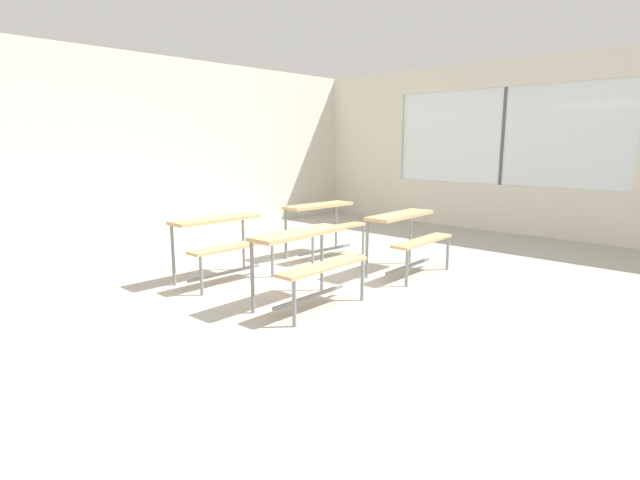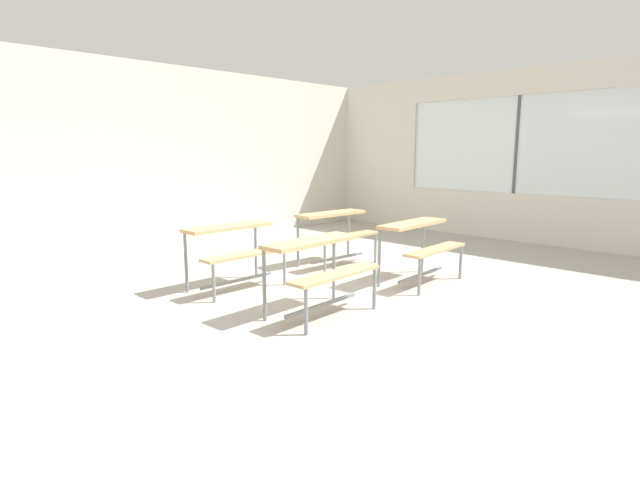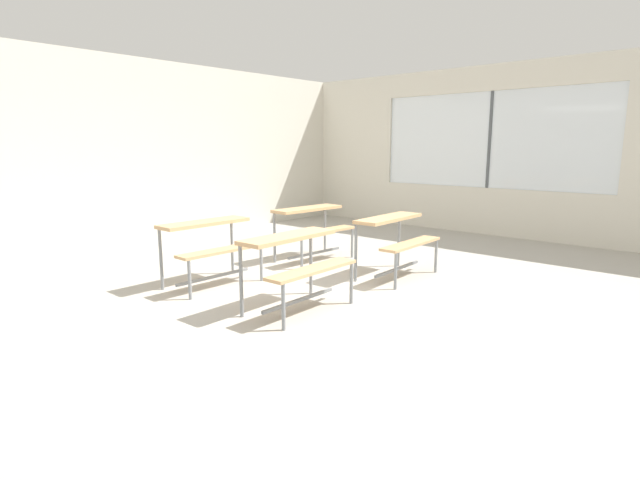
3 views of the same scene
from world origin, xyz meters
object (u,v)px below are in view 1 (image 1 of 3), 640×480
desk_bench_r0c1 (408,229)px  desk_bench_r1c1 (324,217)px  desk_bench_r1c0 (222,234)px  desk_bench_r0c0 (308,251)px

desk_bench_r0c1 → desk_bench_r1c1: bearing=87.3°
desk_bench_r1c0 → desk_bench_r0c1: bearing=-38.3°
desk_bench_r0c0 → desk_bench_r1c0: size_ratio=1.02×
desk_bench_r0c0 → desk_bench_r1c0: same height
desk_bench_r0c1 → desk_bench_r1c1: same height
desk_bench_r1c0 → desk_bench_r1c1: same height
desk_bench_r0c0 → desk_bench_r0c1: same height
desk_bench_r0c1 → desk_bench_r1c0: (-1.75, 1.38, 0.00)m
desk_bench_r0c0 → desk_bench_r0c1: size_ratio=0.99×
desk_bench_r0c1 → desk_bench_r0c0: bearing=176.8°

